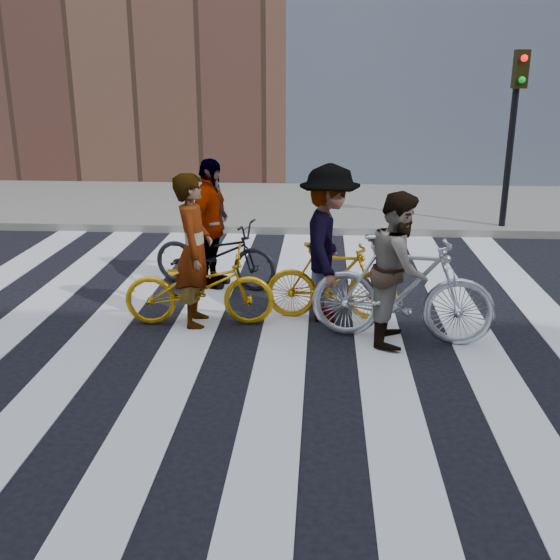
# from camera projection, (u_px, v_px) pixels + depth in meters

# --- Properties ---
(ground) EXTENTS (100.00, 100.00, 0.00)m
(ground) POSITION_uv_depth(u_px,v_px,m) (237.00, 337.00, 7.68)
(ground) COLOR black
(ground) RESTS_ON ground
(sidewalk_far) EXTENTS (100.00, 5.00, 0.15)m
(sidewalk_far) POSITION_uv_depth(u_px,v_px,m) (279.00, 205.00, 14.78)
(sidewalk_far) COLOR gray
(sidewalk_far) RESTS_ON ground
(zebra_crosswalk) EXTENTS (8.25, 10.00, 0.01)m
(zebra_crosswalk) POSITION_uv_depth(u_px,v_px,m) (237.00, 336.00, 7.68)
(zebra_crosswalk) COLOR silver
(zebra_crosswalk) RESTS_ON ground
(traffic_signal) EXTENTS (0.22, 0.42, 3.33)m
(traffic_signal) POSITION_uv_depth(u_px,v_px,m) (515.00, 111.00, 11.77)
(traffic_signal) COLOR black
(traffic_signal) RESTS_ON ground
(bike_yellow_left) EXTENTS (1.85, 0.76, 0.95)m
(bike_yellow_left) POSITION_uv_depth(u_px,v_px,m) (200.00, 287.00, 7.94)
(bike_yellow_left) COLOR #C88E0B
(bike_yellow_left) RESTS_ON ground
(bike_silver_mid) EXTENTS (2.14, 0.92, 1.24)m
(bike_silver_mid) POSITION_uv_depth(u_px,v_px,m) (402.00, 289.00, 7.40)
(bike_silver_mid) COLOR silver
(bike_silver_mid) RESTS_ON ground
(bike_yellow_right) EXTENTS (1.65, 0.52, 0.98)m
(bike_yellow_right) POSITION_uv_depth(u_px,v_px,m) (332.00, 281.00, 8.11)
(bike_yellow_right) COLOR #C3850A
(bike_yellow_right) RESTS_ON ground
(bike_dark_rear) EXTENTS (1.95, 1.08, 0.97)m
(bike_dark_rear) POSITION_uv_depth(u_px,v_px,m) (215.00, 254.00, 9.34)
(bike_dark_rear) COLOR black
(bike_dark_rear) RESTS_ON ground
(rider_left) EXTENTS (0.49, 0.71, 1.86)m
(rider_left) POSITION_uv_depth(u_px,v_px,m) (194.00, 251.00, 7.81)
(rider_left) COLOR slate
(rider_left) RESTS_ON ground
(rider_mid) EXTENTS (0.79, 0.94, 1.74)m
(rider_mid) POSITION_uv_depth(u_px,v_px,m) (399.00, 268.00, 7.33)
(rider_mid) COLOR slate
(rider_mid) RESTS_ON ground
(rider_right) EXTENTS (0.76, 1.27, 1.94)m
(rider_right) POSITION_uv_depth(u_px,v_px,m) (329.00, 244.00, 7.96)
(rider_right) COLOR slate
(rider_right) RESTS_ON ground
(rider_rear) EXTENTS (0.70, 1.15, 1.84)m
(rider_rear) POSITION_uv_depth(u_px,v_px,m) (210.00, 224.00, 9.21)
(rider_rear) COLOR slate
(rider_rear) RESTS_ON ground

